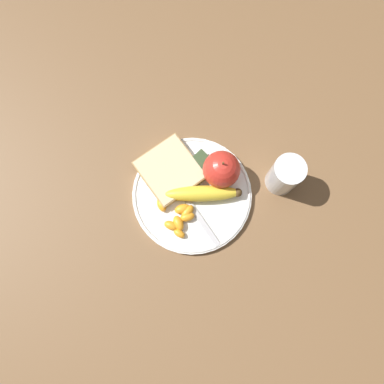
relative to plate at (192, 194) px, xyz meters
The scene contains 15 objects.
ground_plane 0.01m from the plate, ahead, with size 3.00×3.00×0.00m, color brown.
plate is the anchor object (origin of this frame).
juice_glass 0.20m from the plate, 55.51° to the left, with size 0.06×0.06×0.10m.
apple 0.09m from the plate, 81.57° to the left, with size 0.08×0.08×0.09m.
banana 0.03m from the plate, 39.91° to the left, with size 0.13×0.14×0.03m.
bread_slice 0.07m from the plate, behind, with size 0.14×0.13×0.02m.
fork 0.02m from the plate, 89.33° to the right, with size 0.20×0.05×0.00m.
jam_packet 0.07m from the plate, 117.14° to the left, with size 0.05×0.04×0.02m.
orange_segment_0 0.07m from the plate, 67.66° to the right, with size 0.04×0.03×0.02m.
orange_segment_1 0.07m from the plate, 112.71° to the right, with size 0.04×0.03×0.02m.
orange_segment_2 0.04m from the plate, 56.98° to the right, with size 0.02×0.03×0.02m.
orange_segment_3 0.04m from the plate, 74.81° to the right, with size 0.03×0.04×0.02m.
orange_segment_4 0.05m from the plate, 54.77° to the right, with size 0.03×0.04×0.02m.
orange_segment_5 0.09m from the plate, 61.08° to the right, with size 0.03×0.02×0.01m.
orange_segment_6 0.08m from the plate, 76.18° to the right, with size 0.04×0.03×0.02m.
Camera 1 is at (0.13, -0.12, 0.79)m, focal length 35.00 mm.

